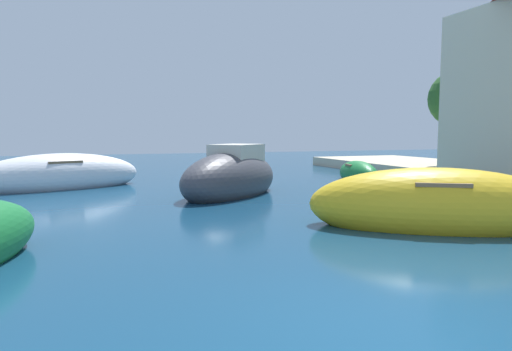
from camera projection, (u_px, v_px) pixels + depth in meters
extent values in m
plane|color=navy|center=(415.00, 338.00, 4.55)|extent=(80.00, 80.00, 0.00)
ellipsoid|color=white|center=(60.00, 176.00, 16.63)|extent=(6.17, 3.75, 1.65)
cube|color=brown|center=(60.00, 161.00, 16.58)|extent=(1.61, 1.78, 0.08)
ellipsoid|color=#197233|center=(358.00, 174.00, 19.30)|extent=(1.69, 3.17, 1.08)
cube|color=brown|center=(358.00, 165.00, 19.27)|extent=(1.04, 0.76, 0.08)
ellipsoid|color=gold|center=(435.00, 207.00, 9.72)|extent=(5.58, 4.32, 1.68)
cube|color=brown|center=(436.00, 181.00, 9.67)|extent=(1.68, 1.83, 0.08)
ellipsoid|color=#3F3F47|center=(231.00, 180.00, 14.86)|extent=(4.94, 4.80, 1.82)
cube|color=beige|center=(237.00, 153.00, 15.12)|extent=(2.11, 2.09, 0.60)
cylinder|color=brown|center=(456.00, 142.00, 21.16)|extent=(0.24, 0.24, 2.18)
sphere|color=#285623|center=(457.00, 98.00, 20.97)|extent=(2.61, 2.61, 2.61)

